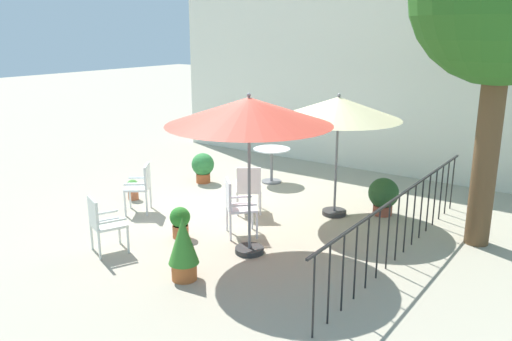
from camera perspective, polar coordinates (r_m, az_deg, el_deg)
ground_plane at (r=9.61m, az=-2.01°, el=-4.90°), size 60.00×60.00×0.00m
villa_facade at (r=12.86m, az=10.26°, el=11.69°), size 9.93×0.30×5.13m
terrace_railing at (r=8.00m, az=15.64°, el=-4.53°), size 0.03×5.62×1.01m
patio_umbrella_0 at (r=9.28m, az=8.96°, el=6.63°), size 2.21×2.21×2.22m
patio_umbrella_1 at (r=7.47m, az=-0.77°, el=6.36°), size 2.41×2.41×2.43m
cafe_table_0 at (r=11.51m, az=1.72°, el=1.30°), size 0.81×0.81×0.76m
patio_chair_0 at (r=8.54m, az=-2.16°, el=-3.62°), size 0.66×0.66×0.95m
patio_chair_1 at (r=8.22m, az=-16.31°, el=-5.30°), size 0.61×0.61×0.88m
patio_chair_2 at (r=9.57m, az=-0.81°, el=-1.76°), size 0.65×0.65×0.90m
patio_chair_3 at (r=9.86m, az=-12.36°, el=-1.43°), size 0.63×0.65×0.91m
potted_plant_0 at (r=10.70m, az=-13.24°, el=-1.97°), size 0.23×0.23×0.41m
potted_plant_1 at (r=11.58m, az=-5.81°, el=0.46°), size 0.50×0.50×0.66m
potted_plant_2 at (r=8.63m, az=-8.25°, el=-5.47°), size 0.33×0.33×0.51m
potted_plant_3 at (r=9.82m, az=13.69°, el=-2.60°), size 0.55×0.55×0.69m
potted_plant_4 at (r=7.16m, az=-7.91°, el=-8.20°), size 0.42×0.42×0.90m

